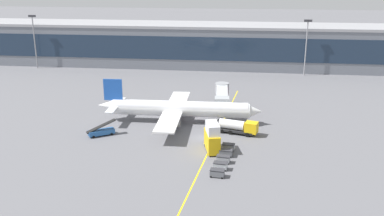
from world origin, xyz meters
TOP-DOWN VIEW (x-y plane):
  - ground_plane at (0.00, 0.00)m, footprint 700.00×700.00m
  - apron_lead_in_line at (3.11, 2.00)m, footprint 8.41×79.62m
  - terminal_building at (1.27, 78.59)m, footprint 208.80×20.50m
  - main_airliner at (-6.97, 10.13)m, footprint 41.49×32.88m
  - jet_bridge at (3.32, 19.93)m, footprint 4.61×17.85m
  - fuel_tanker at (8.01, 3.75)m, footprint 11.07×5.33m
  - belt_loader at (-23.36, -1.24)m, footprint 6.49×4.91m
  - catering_lift at (2.83, -7.15)m, footprint 4.01×7.19m
  - baggage_cart_0 at (4.72, -19.12)m, footprint 2.82×1.90m
  - baggage_cart_1 at (5.10, -15.94)m, footprint 2.82×1.90m
  - baggage_cart_2 at (5.48, -12.76)m, footprint 2.82×1.90m
  - baggage_cart_3 at (5.87, -9.59)m, footprint 2.82×1.90m
  - baggage_cart_4 at (6.25, -6.41)m, footprint 2.82×1.90m
  - apron_light_mast_0 at (-71.65, 66.63)m, footprint 2.80×0.50m
  - apron_light_mast_1 at (30.71, 66.63)m, footprint 2.80×0.50m

SIDE VIEW (x-z plane):
  - ground_plane at x=0.00m, z-range 0.00..0.00m
  - apron_lead_in_line at x=3.11m, z-range 0.00..0.01m
  - baggage_cart_0 at x=4.72m, z-range 0.04..1.52m
  - baggage_cart_1 at x=5.10m, z-range 0.04..1.52m
  - baggage_cart_2 at x=5.48m, z-range 0.04..1.52m
  - baggage_cart_3 at x=5.87m, z-range 0.04..1.52m
  - baggage_cart_4 at x=6.25m, z-range 0.04..1.52m
  - belt_loader at x=-23.36m, z-range -0.75..2.73m
  - fuel_tanker at x=8.01m, z-range 0.12..3.37m
  - catering_lift at x=2.83m, z-range -0.08..6.22m
  - main_airliner at x=-6.97m, z-range -1.77..8.98m
  - jet_bridge at x=3.32m, z-range 1.46..7.77m
  - terminal_building at x=1.27m, z-range 0.02..16.62m
  - apron_light_mast_1 at x=30.71m, z-range 1.92..21.96m
  - apron_light_mast_0 at x=-71.65m, z-range 1.92..22.35m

